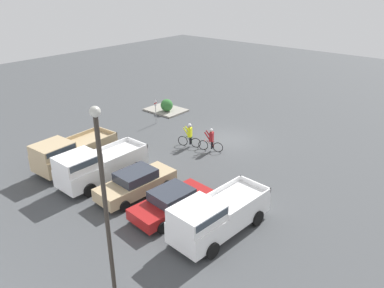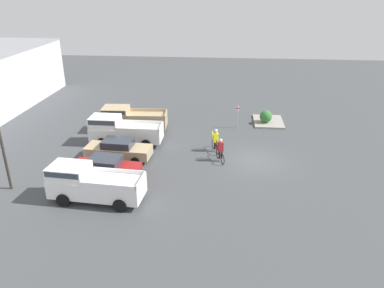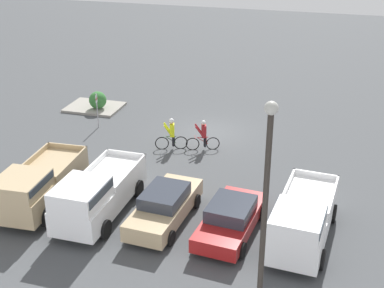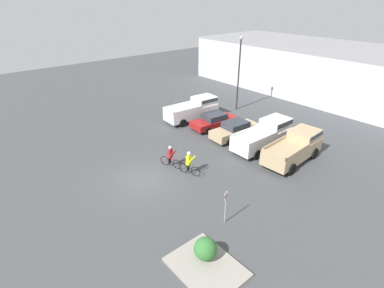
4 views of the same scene
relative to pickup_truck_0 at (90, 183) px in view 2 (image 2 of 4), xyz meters
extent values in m
plane|color=#424447|center=(6.10, -9.81, -1.10)|extent=(80.00, 80.00, 0.00)
cube|color=white|center=(-0.03, -0.39, -0.23)|extent=(2.35, 5.54, 1.05)
cube|color=white|center=(0.10, 1.23, 0.66)|extent=(1.94, 2.29, 0.72)
cube|color=#333D47|center=(0.10, 1.23, 0.82)|extent=(1.98, 2.13, 0.32)
cube|color=white|center=(-1.04, -1.40, 0.43)|extent=(0.33, 3.24, 0.25)
cube|color=white|center=(0.81, -1.54, 0.43)|extent=(0.33, 3.24, 0.25)
cube|color=white|center=(-0.24, -3.05, 0.43)|extent=(1.93, 0.23, 0.25)
cylinder|color=black|center=(-0.86, 1.35, -0.71)|extent=(0.28, 0.79, 0.78)
cylinder|color=black|center=(1.06, 1.20, -0.71)|extent=(0.28, 0.79, 0.78)
cylinder|color=black|center=(-1.12, -1.99, -0.71)|extent=(0.28, 0.79, 0.78)
cylinder|color=black|center=(0.80, -2.14, -0.71)|extent=(0.28, 0.79, 0.78)
cube|color=maroon|center=(2.77, 0.01, -0.54)|extent=(2.22, 4.58, 0.58)
cube|color=#2D333D|center=(2.77, 0.01, 0.02)|extent=(1.81, 2.14, 0.53)
cylinder|color=black|center=(2.00, 1.51, -0.79)|extent=(0.24, 0.65, 0.63)
cylinder|color=black|center=(3.80, 1.34, -0.79)|extent=(0.24, 0.65, 0.63)
cylinder|color=black|center=(1.74, -1.32, -0.79)|extent=(0.24, 0.65, 0.63)
cylinder|color=black|center=(3.54, -1.49, -0.79)|extent=(0.24, 0.65, 0.63)
cube|color=tan|center=(5.57, -0.08, -0.49)|extent=(2.02, 4.77, 0.70)
cube|color=#2D333D|center=(5.57, -0.08, 0.11)|extent=(1.68, 2.20, 0.51)
cylinder|color=black|center=(4.81, 1.46, -0.80)|extent=(0.22, 0.62, 0.61)
cylinder|color=black|center=(6.53, 1.35, -0.80)|extent=(0.22, 0.62, 0.61)
cylinder|color=black|center=(4.61, -1.52, -0.80)|extent=(0.22, 0.62, 0.61)
cylinder|color=black|center=(6.33, -1.63, -0.80)|extent=(0.22, 0.62, 0.61)
cube|color=white|center=(8.37, 0.02, -0.23)|extent=(1.99, 5.58, 1.04)
cube|color=white|center=(8.39, 1.68, 0.69)|extent=(1.80, 2.24, 0.80)
cube|color=#333D47|center=(8.39, 1.68, 0.87)|extent=(1.86, 2.06, 0.35)
cube|color=white|center=(7.43, -1.09, 0.42)|extent=(0.11, 3.34, 0.25)
cube|color=white|center=(9.29, -1.10, 0.42)|extent=(0.11, 3.34, 0.25)
cube|color=white|center=(8.34, -2.72, 0.42)|extent=(1.94, 0.10, 0.25)
cylinder|color=black|center=(7.42, 1.75, -0.71)|extent=(0.23, 0.79, 0.79)
cylinder|color=black|center=(9.36, 1.73, -0.71)|extent=(0.23, 0.79, 0.79)
cylinder|color=black|center=(7.38, -1.70, -0.71)|extent=(0.23, 0.79, 0.79)
cylinder|color=black|center=(9.32, -1.72, -0.71)|extent=(0.23, 0.79, 0.79)
cube|color=tan|center=(11.17, 0.01, -0.19)|extent=(2.31, 5.46, 1.04)
cube|color=tan|center=(11.08, 1.61, 0.66)|extent=(1.97, 2.24, 0.66)
cube|color=#333D47|center=(11.08, 1.61, 0.81)|extent=(2.02, 2.07, 0.29)
cube|color=tan|center=(10.26, -1.12, 0.45)|extent=(0.25, 3.21, 0.25)
cube|color=tan|center=(12.20, -1.01, 0.45)|extent=(0.25, 3.21, 0.25)
cube|color=tan|center=(11.31, -2.63, 0.45)|extent=(2.02, 0.19, 0.25)
cylinder|color=black|center=(10.07, 1.61, -0.66)|extent=(0.27, 0.89, 0.88)
cylinder|color=black|center=(12.09, 1.72, -0.66)|extent=(0.27, 0.89, 0.88)
cylinder|color=black|center=(10.25, -1.71, -0.66)|extent=(0.27, 0.89, 0.88)
cylinder|color=black|center=(12.27, -1.60, -0.66)|extent=(0.27, 0.89, 0.88)
torus|color=black|center=(8.05, -6.81, -0.75)|extent=(0.72, 0.30, 0.75)
torus|color=black|center=(7.10, -7.16, -0.75)|extent=(0.72, 0.30, 0.75)
cylinder|color=#2D5133|center=(7.57, -6.98, -0.57)|extent=(0.51, 0.21, 0.39)
cylinder|color=#2D5133|center=(7.57, -6.98, -0.36)|extent=(0.53, 0.22, 0.04)
cylinder|color=#2D5133|center=(7.41, -7.04, -0.57)|extent=(0.05, 0.05, 0.37)
cylinder|color=#2D5133|center=(7.93, -6.86, -0.34)|extent=(0.18, 0.44, 0.02)
cylinder|color=black|center=(7.45, -6.93, -0.62)|extent=(0.15, 0.15, 0.55)
cylinder|color=black|center=(7.51, -7.10, -0.62)|extent=(0.15, 0.15, 0.55)
cube|color=yellow|center=(7.52, -7.00, 0.01)|extent=(0.35, 0.42, 0.69)
cylinder|color=yellow|center=(7.66, -6.77, 0.01)|extent=(0.50, 0.26, 0.74)
cylinder|color=yellow|center=(7.77, -7.09, 0.01)|extent=(0.50, 0.26, 0.74)
sphere|color=tan|center=(7.55, -6.99, 0.47)|extent=(0.24, 0.24, 0.24)
sphere|color=silver|center=(7.55, -6.99, 0.53)|extent=(0.26, 0.26, 0.26)
torus|color=black|center=(6.44, -7.19, -0.76)|extent=(0.71, 0.30, 0.73)
torus|color=black|center=(5.42, -7.56, -0.76)|extent=(0.71, 0.30, 0.73)
cylinder|color=maroon|center=(5.93, -7.37, -0.58)|extent=(0.54, 0.23, 0.39)
cylinder|color=maroon|center=(5.93, -7.37, -0.38)|extent=(0.58, 0.24, 0.04)
cylinder|color=maroon|center=(5.75, -7.44, -0.58)|extent=(0.05, 0.05, 0.36)
cylinder|color=maroon|center=(6.32, -7.24, -0.35)|extent=(0.18, 0.44, 0.02)
cylinder|color=black|center=(5.80, -7.33, -0.63)|extent=(0.15, 0.15, 0.55)
cylinder|color=black|center=(5.86, -7.50, -0.63)|extent=(0.15, 0.15, 0.55)
cube|color=maroon|center=(5.88, -7.39, -0.02)|extent=(0.35, 0.42, 0.67)
cylinder|color=maroon|center=(6.03, -7.16, -0.02)|extent=(0.54, 0.27, 0.72)
cylinder|color=maroon|center=(6.14, -7.48, -0.02)|extent=(0.54, 0.27, 0.72)
sphere|color=tan|center=(5.91, -7.38, 0.42)|extent=(0.21, 0.21, 0.21)
sphere|color=silver|center=(5.91, -7.38, 0.47)|extent=(0.23, 0.23, 0.23)
cylinder|color=#9E9EA3|center=(12.69, -8.69, -0.05)|extent=(0.06, 0.06, 2.11)
cube|color=white|center=(12.69, -8.69, 0.68)|extent=(0.07, 0.30, 0.45)
cube|color=red|center=(12.69, -8.69, 0.68)|extent=(0.07, 0.30, 0.10)
cube|color=gray|center=(14.33, -11.58, -1.03)|extent=(3.42, 2.62, 0.15)
sphere|color=#337033|center=(13.92, -11.28, -0.40)|extent=(1.11, 1.11, 1.11)
camera|label=1|loc=(-8.53, 11.79, 10.14)|focal=35.00mm
camera|label=2|loc=(-18.31, -7.60, 10.60)|focal=35.00mm
camera|label=3|loc=(-0.84, 17.82, 10.94)|focal=50.00mm
camera|label=4|loc=(21.37, -18.41, 10.31)|focal=28.00mm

